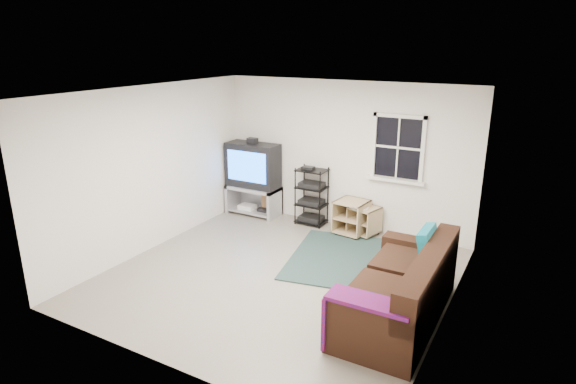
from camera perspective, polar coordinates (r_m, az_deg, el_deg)
The scene contains 8 objects.
room at distance 8.15m, azimuth 12.86°, elevation 4.64°, with size 4.60×4.62×4.60m.
tv_unit at distance 9.19m, azimuth -4.13°, elevation 2.28°, with size 1.02×0.51×1.50m.
av_rack at distance 8.77m, azimuth 2.80°, elevation -0.90°, with size 0.53×0.39×1.07m.
side_table_left at distance 8.43m, azimuth 7.66°, elevation -2.82°, with size 0.57×0.57×0.60m.
side_table_right at distance 8.44m, azimuth 9.09°, elevation -3.10°, with size 0.55×0.55×0.52m.
sofa at distance 6.03m, azimuth 13.23°, elevation -11.51°, with size 0.97×2.19×1.00m.
shag_rug at distance 7.56m, azimuth 5.95°, elevation -7.79°, with size 1.41×1.94×0.02m, color #322116.
paper_bag at distance 9.32m, azimuth -2.06°, elevation -1.39°, with size 0.30×0.19×0.43m, color #9E7446.
Camera 1 is at (3.15, -5.38, 3.23)m, focal length 30.00 mm.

